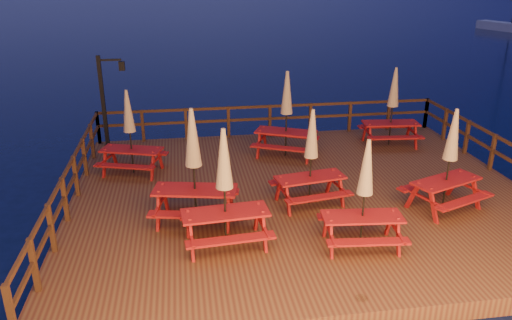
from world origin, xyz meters
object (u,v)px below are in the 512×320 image
Objects in this scene: picnic_table_1 at (130,131)px; picnic_table_0 at (311,156)px; lamp_post at (107,93)px; picnic_table_2 at (364,193)px.

picnic_table_0 is at bearing -13.30° from picnic_table_1.
picnic_table_0 is at bearing -44.07° from lamp_post.
picnic_table_2 is (0.57, -2.16, -0.03)m from picnic_table_0.
picnic_table_0 is 2.23m from picnic_table_2.
lamp_post is 1.22× the size of picnic_table_1.
picnic_table_1 is at bearing 139.47° from picnic_table_0.
picnic_table_2 is at bearing -84.75° from picnic_table_0.
picnic_table_1 is 7.07m from picnic_table_2.
picnic_table_0 is 1.00× the size of picnic_table_1.
picnic_table_0 is 5.30m from picnic_table_1.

